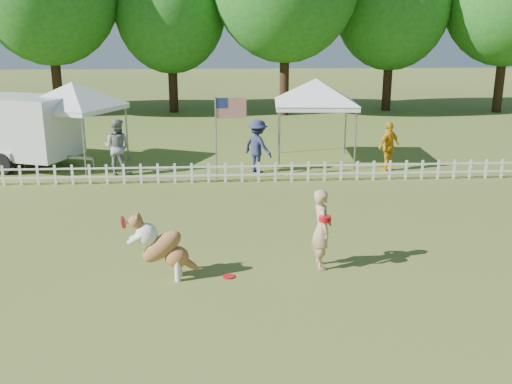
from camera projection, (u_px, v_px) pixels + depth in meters
The scene contains 15 objects.
ground at pixel (242, 280), 10.39m from camera, with size 120.00×120.00×0.00m, color #3C541A.
picket_fence at pixel (234, 172), 17.03m from camera, with size 22.00×0.08×0.60m, color white, non-canonical shape.
handler at pixel (322, 229), 10.77m from camera, with size 0.56×0.37×1.55m, color tan.
dog at pixel (163, 246), 10.29m from camera, with size 1.21×0.40×1.25m, color brown, non-canonical shape.
frisbee_on_turf at pixel (229, 276), 10.52m from camera, with size 0.23×0.23×0.02m, color red.
canopy_tent_left at pixel (75, 125), 19.02m from camera, with size 2.62×2.62×2.71m, color white, non-canonical shape.
canopy_tent_right at pixel (315, 121), 19.57m from camera, with size 2.68×2.68×2.77m, color white, non-canonical shape.
cargo_trailer at pixel (9, 131), 18.88m from camera, with size 5.41×2.38×2.38m, color silver, non-canonical shape.
flag_pole at pixel (216, 140), 16.87m from camera, with size 0.98×0.10×2.55m, color gray, non-canonical shape.
spectator_a at pixel (117, 147), 17.79m from camera, with size 0.86×0.67×1.77m, color gray.
spectator_b at pixel (258, 146), 18.10m from camera, with size 1.09×0.63×1.69m, color #242A4E.
spectator_c at pixel (389, 146), 18.37m from camera, with size 0.93×0.39×1.59m, color gold.
tree_center_left at pixel (171, 21), 30.49m from camera, with size 6.00×6.00×9.80m, color #205B1A, non-canonical shape.
tree_right at pixel (391, 15), 31.09m from camera, with size 6.20×6.20×10.40m, color #205B1A, non-canonical shape.
tree_far_right at pixel (508, 5), 30.33m from camera, with size 7.00×7.00×11.40m, color #205B1A, non-canonical shape.
Camera 1 is at (-0.31, -9.55, 4.38)m, focal length 40.00 mm.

